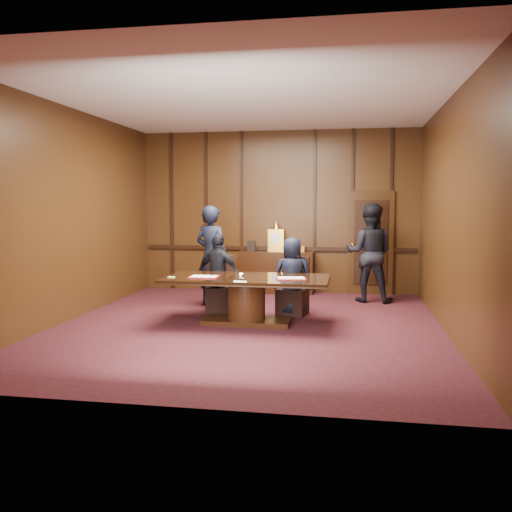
{
  "coord_description": "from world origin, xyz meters",
  "views": [
    {
      "loc": [
        1.55,
        -8.27,
        1.92
      ],
      "look_at": [
        0.01,
        0.63,
        1.05
      ],
      "focal_mm": 38.0,
      "sensor_mm": 36.0,
      "label": 1
    }
  ],
  "objects_px": {
    "signatory_right": "(292,276)",
    "signatory_left": "(219,273)",
    "sideboard": "(276,270)",
    "witness_right": "(369,253)",
    "conference_table": "(247,292)",
    "witness_left": "(212,256)"
  },
  "relations": [
    {
      "from": "sideboard",
      "to": "witness_right",
      "type": "distance_m",
      "value": 2.14
    },
    {
      "from": "signatory_left",
      "to": "witness_right",
      "type": "height_order",
      "value": "witness_right"
    },
    {
      "from": "sideboard",
      "to": "witness_right",
      "type": "bearing_deg",
      "value": -20.82
    },
    {
      "from": "sideboard",
      "to": "signatory_left",
      "type": "bearing_deg",
      "value": -106.89
    },
    {
      "from": "signatory_left",
      "to": "witness_left",
      "type": "xyz_separation_m",
      "value": [
        -0.29,
        0.64,
        0.25
      ]
    },
    {
      "from": "signatory_right",
      "to": "witness_left",
      "type": "bearing_deg",
      "value": -22.43
    },
    {
      "from": "conference_table",
      "to": "signatory_left",
      "type": "height_order",
      "value": "signatory_left"
    },
    {
      "from": "witness_left",
      "to": "sideboard",
      "type": "bearing_deg",
      "value": -99.02
    },
    {
      "from": "sideboard",
      "to": "conference_table",
      "type": "bearing_deg",
      "value": -91.02
    },
    {
      "from": "signatory_left",
      "to": "witness_right",
      "type": "xyz_separation_m",
      "value": [
        2.65,
        1.59,
        0.26
      ]
    },
    {
      "from": "conference_table",
      "to": "signatory_right",
      "type": "distance_m",
      "value": 1.04
    },
    {
      "from": "conference_table",
      "to": "witness_right",
      "type": "relative_size",
      "value": 1.36
    },
    {
      "from": "witness_left",
      "to": "witness_right",
      "type": "bearing_deg",
      "value": -140.63
    },
    {
      "from": "conference_table",
      "to": "signatory_right",
      "type": "bearing_deg",
      "value": 50.91
    },
    {
      "from": "signatory_right",
      "to": "signatory_left",
      "type": "bearing_deg",
      "value": -0.63
    },
    {
      "from": "signatory_left",
      "to": "witness_left",
      "type": "relative_size",
      "value": 0.74
    },
    {
      "from": "sideboard",
      "to": "conference_table",
      "type": "xyz_separation_m",
      "value": [
        -0.06,
        -3.12,
        0.02
      ]
    },
    {
      "from": "signatory_left",
      "to": "signatory_right",
      "type": "bearing_deg",
      "value": -162.02
    },
    {
      "from": "signatory_right",
      "to": "witness_left",
      "type": "xyz_separation_m",
      "value": [
        -1.59,
        0.64,
        0.27
      ]
    },
    {
      "from": "signatory_left",
      "to": "sideboard",
      "type": "bearing_deg",
      "value": -88.91
    },
    {
      "from": "conference_table",
      "to": "sideboard",
      "type": "bearing_deg",
      "value": 88.98
    },
    {
      "from": "conference_table",
      "to": "witness_right",
      "type": "distance_m",
      "value": 3.15
    }
  ]
}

